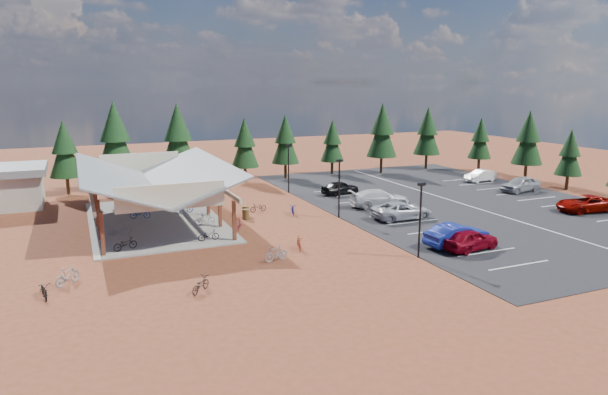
# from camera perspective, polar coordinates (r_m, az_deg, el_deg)

# --- Properties ---
(ground) EXTENTS (140.00, 140.00, 0.00)m
(ground) POSITION_cam_1_polar(r_m,az_deg,el_deg) (43.86, -1.00, -3.34)
(ground) COLOR #5C2F18
(ground) RESTS_ON ground
(asphalt_lot) EXTENTS (27.00, 44.00, 0.04)m
(asphalt_lot) POSITION_cam_1_polar(r_m,az_deg,el_deg) (55.65, 15.72, -0.47)
(asphalt_lot) COLOR black
(asphalt_lot) RESTS_ON ground
(concrete_pad) EXTENTS (10.60, 18.60, 0.10)m
(concrete_pad) POSITION_cam_1_polar(r_m,az_deg,el_deg) (47.99, -15.37, -2.37)
(concrete_pad) COLOR gray
(concrete_pad) RESTS_ON ground
(bike_pavilion) EXTENTS (11.65, 19.40, 4.97)m
(bike_pavilion) POSITION_cam_1_polar(r_m,az_deg,el_deg) (47.22, -15.62, 2.07)
(bike_pavilion) COLOR #542918
(bike_pavilion) RESTS_ON concrete_pad
(lamp_post_0) EXTENTS (0.50, 0.25, 5.14)m
(lamp_post_0) POSITION_cam_1_polar(r_m,az_deg,el_deg) (36.92, 12.13, -1.79)
(lamp_post_0) COLOR black
(lamp_post_0) RESTS_ON ground
(lamp_post_1) EXTENTS (0.50, 0.25, 5.14)m
(lamp_post_1) POSITION_cam_1_polar(r_m,az_deg,el_deg) (46.99, 3.72, 1.39)
(lamp_post_1) COLOR black
(lamp_post_1) RESTS_ON ground
(lamp_post_2) EXTENTS (0.50, 0.25, 5.14)m
(lamp_post_2) POSITION_cam_1_polar(r_m,az_deg,el_deg) (57.80, -1.64, 3.42)
(lamp_post_2) COLOR black
(lamp_post_2) RESTS_ON ground
(trash_bin_0) EXTENTS (0.60, 0.60, 0.90)m
(trash_bin_0) POSITION_cam_1_polar(r_m,az_deg,el_deg) (47.06, -6.15, -1.78)
(trash_bin_0) COLOR #4A381A
(trash_bin_0) RESTS_ON ground
(trash_bin_1) EXTENTS (0.60, 0.60, 0.90)m
(trash_bin_1) POSITION_cam_1_polar(r_m,az_deg,el_deg) (48.19, -6.16, -1.45)
(trash_bin_1) COLOR #4A381A
(trash_bin_1) RESTS_ON ground
(pine_1) EXTENTS (3.36, 3.36, 7.83)m
(pine_1) POSITION_cam_1_polar(r_m,az_deg,el_deg) (61.87, -23.89, 4.65)
(pine_1) COLOR #382314
(pine_1) RESTS_ON ground
(pine_2) EXTENTS (4.17, 4.17, 9.72)m
(pine_2) POSITION_cam_1_polar(r_m,az_deg,el_deg) (61.76, -19.26, 6.07)
(pine_2) COLOR #382314
(pine_2) RESTS_ON ground
(pine_3) EXTENTS (4.05, 4.05, 9.42)m
(pine_3) POSITION_cam_1_polar(r_m,az_deg,el_deg) (62.24, -13.13, 6.30)
(pine_3) COLOR #382314
(pine_3) RESTS_ON ground
(pine_4) EXTENTS (3.28, 3.28, 7.63)m
(pine_4) POSITION_cam_1_polar(r_m,az_deg,el_deg) (64.07, -6.26, 5.71)
(pine_4) COLOR #382314
(pine_4) RESTS_ON ground
(pine_5) EXTENTS (3.38, 3.38, 7.88)m
(pine_5) POSITION_cam_1_polar(r_m,az_deg,el_deg) (66.34, -1.98, 6.12)
(pine_5) COLOR #382314
(pine_5) RESTS_ON ground
(pine_6) EXTENTS (3.01, 3.01, 7.02)m
(pine_6) POSITION_cam_1_polar(r_m,az_deg,el_deg) (69.57, 3.00, 5.95)
(pine_6) COLOR #382314
(pine_6) RESTS_ON ground
(pine_7) EXTENTS (3.90, 3.90, 9.09)m
(pine_7) POSITION_cam_1_polar(r_m,az_deg,el_deg) (70.83, 8.23, 6.98)
(pine_7) COLOR #382314
(pine_7) RESTS_ON ground
(pine_8) EXTENTS (3.61, 3.61, 8.41)m
(pine_8) POSITION_cam_1_polar(r_m,az_deg,el_deg) (75.60, 12.87, 6.80)
(pine_8) COLOR #382314
(pine_8) RESTS_ON ground
(pine_11) EXTENTS (2.87, 2.87, 6.69)m
(pine_11) POSITION_cam_1_polar(r_m,az_deg,el_deg) (66.10, 26.20, 4.24)
(pine_11) COLOR #382314
(pine_11) RESTS_ON ground
(pine_12) EXTENTS (3.62, 3.62, 8.43)m
(pine_12) POSITION_cam_1_polar(r_m,az_deg,el_deg) (70.01, 22.55, 5.81)
(pine_12) COLOR #382314
(pine_12) RESTS_ON ground
(pine_13) EXTENTS (3.05, 3.05, 7.11)m
(pine_13) POSITION_cam_1_polar(r_m,az_deg,el_deg) (75.76, 18.08, 5.92)
(pine_13) COLOR #382314
(pine_13) RESTS_ON ground
(bike_0) EXTENTS (1.82, 1.13, 0.90)m
(bike_0) POSITION_cam_1_polar(r_m,az_deg,el_deg) (40.06, -18.31, -4.65)
(bike_0) COLOR black
(bike_0) RESTS_ON concrete_pad
(bike_1) EXTENTS (1.82, 0.92, 1.05)m
(bike_1) POSITION_cam_1_polar(r_m,az_deg,el_deg) (44.08, -18.84, -3.08)
(bike_1) COLOR gray
(bike_1) RESTS_ON concrete_pad
(bike_2) EXTENTS (1.85, 1.10, 0.92)m
(bike_2) POSITION_cam_1_polar(r_m,az_deg,el_deg) (48.80, -16.87, -1.61)
(bike_2) COLOR navy
(bike_2) RESTS_ON concrete_pad
(bike_3) EXTENTS (1.52, 0.71, 0.88)m
(bike_3) POSITION_cam_1_polar(r_m,az_deg,el_deg) (52.95, -18.32, -0.68)
(bike_3) COLOR maroon
(bike_3) RESTS_ON concrete_pad
(bike_4) EXTENTS (1.57, 0.57, 0.82)m
(bike_4) POSITION_cam_1_polar(r_m,az_deg,el_deg) (40.91, -10.01, -3.92)
(bike_4) COLOR black
(bike_4) RESTS_ON concrete_pad
(bike_5) EXTENTS (1.67, 0.52, 1.00)m
(bike_5) POSITION_cam_1_polar(r_m,az_deg,el_deg) (45.39, -10.34, -2.23)
(bike_5) COLOR #9B9EA3
(bike_5) RESTS_ON concrete_pad
(bike_6) EXTENTS (1.71, 0.63, 0.89)m
(bike_6) POSITION_cam_1_polar(r_m,az_deg,el_deg) (49.90, -12.58, -1.10)
(bike_6) COLOR #263E9D
(bike_6) RESTS_ON concrete_pad
(bike_7) EXTENTS (1.58, 0.82, 0.91)m
(bike_7) POSITION_cam_1_polar(r_m,az_deg,el_deg) (52.70, -12.51, -0.39)
(bike_7) COLOR maroon
(bike_7) RESTS_ON concrete_pad
(bike_8) EXTENTS (0.94, 1.90, 0.96)m
(bike_8) POSITION_cam_1_polar(r_m,az_deg,el_deg) (33.38, -25.69, -8.72)
(bike_8) COLOR black
(bike_8) RESTS_ON ground
(bike_9) EXTENTS (1.67, 1.59, 1.08)m
(bike_9) POSITION_cam_1_polar(r_m,az_deg,el_deg) (34.87, -23.63, -7.55)
(bike_9) COLOR gray
(bike_9) RESTS_ON ground
(bike_11) EXTENTS (0.87, 1.74, 1.01)m
(bike_11) POSITION_cam_1_polar(r_m,az_deg,el_deg) (38.41, -0.54, -4.80)
(bike_11) COLOR maroon
(bike_11) RESTS_ON ground
(bike_12) EXTENTS (1.58, 1.61, 0.88)m
(bike_12) POSITION_cam_1_polar(r_m,az_deg,el_deg) (31.51, -10.85, -8.99)
(bike_12) COLOR black
(bike_12) RESTS_ON ground
(bike_13) EXTENTS (1.84, 0.89, 1.06)m
(bike_13) POSITION_cam_1_polar(r_m,az_deg,el_deg) (36.08, -2.95, -5.89)
(bike_13) COLOR gray
(bike_13) RESTS_ON ground
(bike_14) EXTENTS (1.20, 2.00, 0.99)m
(bike_14) POSITION_cam_1_polar(r_m,az_deg,el_deg) (48.53, -1.17, -1.23)
(bike_14) COLOR navy
(bike_14) RESTS_ON ground
(bike_15) EXTENTS (0.99, 1.65, 0.96)m
(bike_15) POSITION_cam_1_polar(r_m,az_deg,el_deg) (44.04, -6.81, -2.72)
(bike_15) COLOR maroon
(bike_15) RESTS_ON ground
(bike_16) EXTENTS (1.69, 0.87, 0.85)m
(bike_16) POSITION_cam_1_polar(r_m,az_deg,el_deg) (49.74, -4.84, -1.03)
(bike_16) COLOR black
(bike_16) RESTS_ON ground
(car_0) EXTENTS (4.67, 2.46, 1.51)m
(car_0) POSITION_cam_1_polar(r_m,az_deg,el_deg) (39.95, 17.08, -4.24)
(car_0) COLOR maroon
(car_0) RESTS_ON asphalt_lot
(car_1) EXTENTS (5.10, 2.13, 1.64)m
(car_1) POSITION_cam_1_polar(r_m,az_deg,el_deg) (40.59, 15.79, -3.82)
(car_1) COLOR navy
(car_1) RESTS_ON asphalt_lot
(car_2) EXTENTS (5.40, 2.59, 1.49)m
(car_2) POSITION_cam_1_polar(r_m,az_deg,el_deg) (47.54, 10.27, -1.35)
(car_2) COLOR #ACAEB4
(car_2) RESTS_ON asphalt_lot
(car_3) EXTENTS (6.02, 3.14, 1.67)m
(car_3) POSITION_cam_1_polar(r_m,az_deg,el_deg) (51.73, 7.95, -0.09)
(car_3) COLOR silver
(car_3) RESTS_ON asphalt_lot
(car_4) EXTENTS (4.41, 2.43, 1.42)m
(car_4) POSITION_cam_1_polar(r_m,az_deg,el_deg) (57.19, 3.82, 1.04)
(car_4) COLOR black
(car_4) RESTS_ON asphalt_lot
(car_6) EXTENTS (5.71, 3.29, 1.50)m
(car_6) POSITION_cam_1_polar(r_m,az_deg,el_deg) (55.69, 27.53, -0.57)
(car_6) COLOR #7B0600
(car_6) RESTS_ON asphalt_lot
(car_8) EXTENTS (5.05, 2.53, 1.65)m
(car_8) POSITION_cam_1_polar(r_m,az_deg,el_deg) (63.01, 21.83, 1.32)
(car_8) COLOR #94969B
(car_8) RESTS_ON asphalt_lot
(car_9) EXTENTS (4.37, 1.96, 1.39)m
(car_9) POSITION_cam_1_polar(r_m,az_deg,el_deg) (67.88, 18.09, 2.20)
(car_9) COLOR white
(car_9) RESTS_ON asphalt_lot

